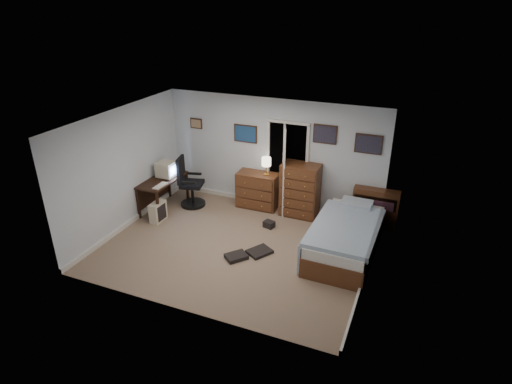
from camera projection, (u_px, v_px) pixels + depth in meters
floor at (236, 247)px, 8.36m from camera, size 5.00×4.00×0.02m
computer_desk at (160, 185)px, 9.63m from camera, size 0.60×1.28×0.73m
crt_monitor at (166, 169)px, 9.57m from camera, size 0.38×0.36×0.35m
keyboard at (160, 186)px, 9.17m from camera, size 0.15×0.39×0.02m
pc_tower at (158, 212)px, 9.21m from camera, size 0.21×0.41×0.44m
office_chair at (189, 187)px, 9.81m from camera, size 0.69×0.69×1.17m
media_stack at (187, 174)px, 10.74m from camera, size 0.15×0.15×0.72m
low_dresser at (258, 190)px, 9.76m from camera, size 0.94×0.48×0.83m
table_lamp at (266, 162)px, 9.39m from camera, size 0.21×0.21×0.40m
doorway at (291, 163)px, 9.72m from camera, size 0.96×1.12×2.05m
tall_dresser at (300, 190)px, 9.32m from camera, size 0.82×0.50×1.20m
headboard_bookcase at (375, 207)px, 8.92m from camera, size 0.94×0.25×0.84m
bed at (345, 237)px, 8.02m from camera, size 1.23×2.22×0.72m
wall_posters at (298, 136)px, 9.08m from camera, size 4.38×0.04×0.60m
floor_clutter at (253, 247)px, 8.27m from camera, size 0.83×1.69×0.14m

